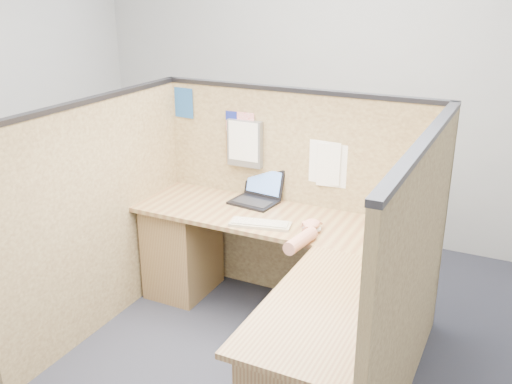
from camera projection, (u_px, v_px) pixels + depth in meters
The scene contains 13 objects.
floor at pixel (229, 367), 3.44m from camera, with size 5.00×5.00×0.00m, color #20212E.
wall_back at pixel (353, 80), 4.85m from camera, with size 5.00×5.00×0.00m, color #ACAFB2.
cubicle_partitions at pixel (260, 225), 3.53m from camera, with size 2.06×1.83×1.53m.
l_desk at pixel (277, 295), 3.47m from camera, with size 1.95×1.75×0.73m.
laptop at pixel (257, 193), 4.01m from camera, with size 0.33×0.33×0.22m.
keyboard at pixel (260, 224), 3.62m from camera, with size 0.41×0.21×0.03m.
mouse at pixel (312, 228), 3.52m from camera, with size 0.12×0.07×0.05m, color silver.
hand_forearm at pixel (304, 235), 3.38m from camera, with size 0.12×0.43×0.09m.
blue_poster at pixel (184, 103), 4.15m from camera, with size 0.16×0.00×0.22m, color #1E4E8D.
american_flag at pixel (237, 124), 3.99m from camera, with size 0.23×0.01×0.39m.
file_holder at pixel (245, 143), 3.99m from camera, with size 0.26×0.05×0.33m.
paper_left at pixel (324, 163), 3.80m from camera, with size 0.23×0.00×0.30m, color white.
paper_right at pixel (334, 166), 3.78m from camera, with size 0.23×0.00×0.30m, color white.
Camera 1 is at (1.41, -2.49, 2.19)m, focal length 40.00 mm.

